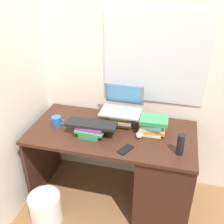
# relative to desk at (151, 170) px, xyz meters

# --- Properties ---
(ground_plane) EXTENTS (6.00, 6.00, 0.00)m
(ground_plane) POSITION_rel_desk_xyz_m (-0.36, 0.03, -0.41)
(ground_plane) COLOR brown
(wall_back) EXTENTS (6.00, 0.06, 2.60)m
(wall_back) POSITION_rel_desk_xyz_m (-0.36, 0.42, 0.89)
(wall_back) COLOR silver
(wall_back) RESTS_ON ground
(wall_left) EXTENTS (0.05, 6.00, 2.60)m
(wall_left) POSITION_rel_desk_xyz_m (-1.16, 0.03, 0.89)
(wall_left) COLOR beige
(wall_left) RESTS_ON ground
(desk) EXTENTS (1.43, 0.70, 0.75)m
(desk) POSITION_rel_desk_xyz_m (0.00, 0.00, 0.00)
(desk) COLOR #381E14
(desk) RESTS_ON ground
(book_stack_tall) EXTENTS (0.24, 0.20, 0.12)m
(book_stack_tall) POSITION_rel_desk_xyz_m (-0.32, 0.15, 0.40)
(book_stack_tall) COLOR orange
(book_stack_tall) RESTS_ON desk
(book_stack_keyboard_riser) EXTENTS (0.25, 0.20, 0.09)m
(book_stack_keyboard_riser) POSITION_rel_desk_xyz_m (-0.52, -0.06, 0.39)
(book_stack_keyboard_riser) COLOR #338C4C
(book_stack_keyboard_riser) RESTS_ON desk
(book_stack_side) EXTENTS (0.24, 0.20, 0.15)m
(book_stack_side) POSITION_rel_desk_xyz_m (-0.03, 0.09, 0.41)
(book_stack_side) COLOR beige
(book_stack_side) RESTS_ON desk
(laptop) EXTENTS (0.35, 0.28, 0.22)m
(laptop) POSITION_rel_desk_xyz_m (-0.32, 0.21, 0.51)
(laptop) COLOR gray
(laptop) RESTS_ON book_stack_tall
(keyboard) EXTENTS (0.42, 0.15, 0.02)m
(keyboard) POSITION_rel_desk_xyz_m (-0.52, -0.06, 0.44)
(keyboard) COLOR black
(keyboard) RESTS_ON book_stack_keyboard_riser
(computer_mouse) EXTENTS (0.06, 0.10, 0.04)m
(computer_mouse) POSITION_rel_desk_xyz_m (-0.12, 0.01, 0.36)
(computer_mouse) COLOR #A5A8AD
(computer_mouse) RESTS_ON desk
(mug) EXTENTS (0.12, 0.09, 0.09)m
(mug) POSITION_rel_desk_xyz_m (-0.86, -0.01, 0.38)
(mug) COLOR #265999
(mug) RESTS_ON desk
(water_bottle) EXTENTS (0.06, 0.06, 0.17)m
(water_bottle) POSITION_rel_desk_xyz_m (0.21, -0.15, 0.42)
(water_bottle) COLOR black
(water_bottle) RESTS_ON desk
(cell_phone) EXTENTS (0.12, 0.15, 0.01)m
(cell_phone) POSITION_rel_desk_xyz_m (-0.20, -0.20, 0.34)
(cell_phone) COLOR black
(cell_phone) RESTS_ON desk
(wastebasket) EXTENTS (0.27, 0.27, 0.28)m
(wastebasket) POSITION_rel_desk_xyz_m (-0.85, -0.41, -0.27)
(wastebasket) COLOR silver
(wastebasket) RESTS_ON ground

